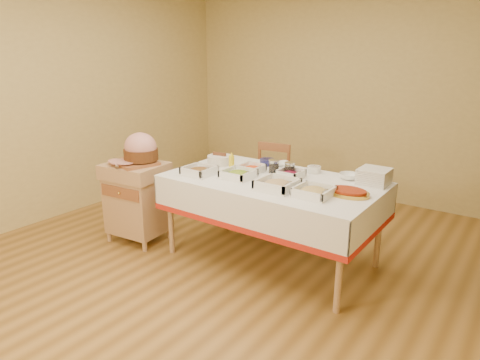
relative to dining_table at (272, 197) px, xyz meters
The scene contains 22 objects.
room_shell 0.82m from the dining_table, 135.00° to the right, with size 5.00×5.00×5.00m.
dining_table is the anchor object (origin of this frame).
butcher_cart 1.36m from the dining_table, 163.02° to the right, with size 0.60×0.52×0.78m.
dining_chair 0.82m from the dining_table, 124.07° to the left, with size 0.44×0.43×0.88m.
ham_on_board 1.34m from the dining_table, 163.95° to the right, with size 0.45×0.43×0.30m.
serving_dish_a 0.68m from the dining_table, 156.16° to the right, with size 0.26×0.25×0.11m.
serving_dish_b 0.35m from the dining_table, 151.45° to the right, with size 0.25×0.25×0.10m.
serving_dish_c 0.34m from the dining_table, 50.61° to the right, with size 0.29×0.29×0.12m.
serving_dish_d 0.56m from the dining_table, 21.84° to the right, with size 0.27×0.27×0.10m.
serving_dish_e 0.35m from the dining_table, 162.51° to the left, with size 0.21×0.20×0.10m.
serving_dish_f 0.25m from the dining_table, 52.66° to the left, with size 0.22×0.21×0.10m.
small_bowl_left 0.79m from the dining_table, 157.17° to the left, with size 0.11×0.11×0.05m.
small_bowl_mid 0.51m from the dining_table, 127.52° to the left, with size 0.14×0.14×0.06m.
small_bowl_right 0.48m from the dining_table, 62.32° to the left, with size 0.12×0.12×0.06m.
bowl_white_imported 0.48m from the dining_table, 107.83° to the left, with size 0.15×0.15×0.04m, color white.
bowl_small_imported 0.68m from the dining_table, 34.84° to the left, with size 0.17×0.17×0.05m, color white.
preserve_jar_left 0.29m from the dining_table, 117.39° to the left, with size 0.10×0.10×0.12m.
preserve_jar_right 0.29m from the dining_table, 72.13° to the left, with size 0.09×0.09×0.12m.
mustard_bottle 0.53m from the dining_table, behind, with size 0.05×0.05×0.16m.
bread_basket 0.72m from the dining_table, 169.03° to the left, with size 0.23×0.23×0.10m.
plate_stack 0.87m from the dining_table, 25.74° to the left, with size 0.24×0.24×0.13m.
brass_platter 0.72m from the dining_table, ahead, with size 0.33×0.24×0.04m.
Camera 1 is at (2.12, -2.71, 1.81)m, focal length 32.00 mm.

